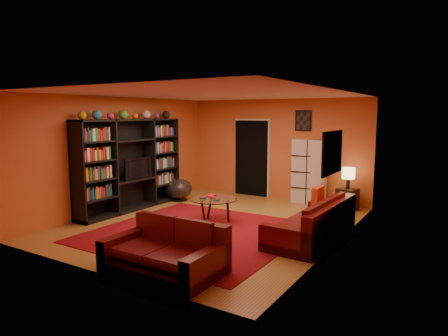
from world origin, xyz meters
The scene contains 20 objects.
floor centered at (0.00, 0.00, 0.00)m, with size 6.00×6.00×0.00m, color olive.
ceiling centered at (0.00, 0.00, 2.60)m, with size 6.00×6.00×0.00m, color white.
wall_back centered at (0.00, 3.00, 1.30)m, with size 6.00×6.00×0.00m, color #BE5829.
wall_front centered at (0.00, -3.00, 1.30)m, with size 6.00×6.00×0.00m, color #BE5829.
wall_left centered at (-2.50, 0.00, 1.30)m, with size 6.00×6.00×0.00m, color #BE5829.
wall_right centered at (2.50, 0.00, 1.30)m, with size 6.00×6.00×0.00m, color #BE5829.
rug centered at (0.10, -0.70, 0.01)m, with size 3.60×3.60×0.01m, color #5C0A12.
doorway centered at (-0.70, 2.96, 1.02)m, with size 0.95×0.10×2.04m, color black.
wall_art_right centered at (2.48, -0.30, 1.60)m, with size 0.03×1.00×0.70m, color black.
wall_art_back centered at (0.75, 2.98, 2.05)m, with size 0.42×0.03×0.52m, color black.
entertainment_unit centered at (-2.27, 0.00, 1.05)m, with size 0.45×3.00×2.10m, color black.
tv centered at (-2.23, 0.10, 0.97)m, with size 0.11×0.86×0.49m, color black.
sofa centered at (2.14, 0.03, 0.28)m, with size 1.00×2.25×0.85m.
loveseat centered at (0.80, -2.41, 0.28)m, with size 1.64×0.99×0.85m.
throw_pillow centered at (1.95, 0.66, 0.63)m, with size 0.12×0.42×0.42m, color #E84219.
coffee_table centered at (-0.05, 0.09, 0.44)m, with size 0.97×0.97×0.48m.
storage_cabinet centered at (1.00, 2.80, 0.80)m, with size 0.80×0.35×1.59m, color beige.
bowl_chair centered at (-1.95, 1.36, 0.30)m, with size 0.68×0.68×0.56m.
side_table centered at (2.01, 2.61, 0.25)m, with size 0.40×0.40×0.50m, color black.
table_lamp centered at (2.01, 2.61, 0.85)m, with size 0.29×0.29×0.49m.
Camera 1 is at (4.35, -6.63, 2.22)m, focal length 32.00 mm.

